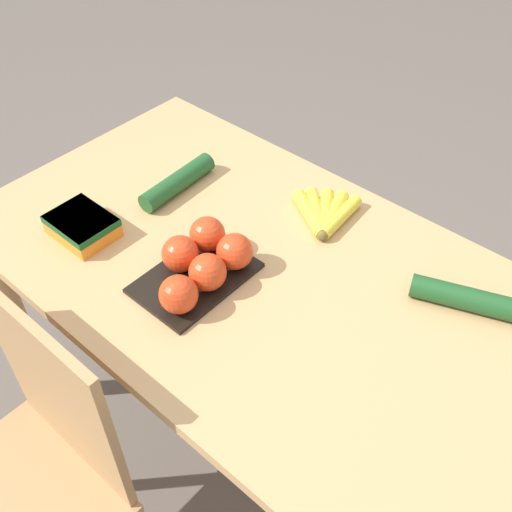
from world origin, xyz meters
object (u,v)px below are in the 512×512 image
(banana_bunch, at_px, (325,215))
(carrot_bag, at_px, (82,225))
(chair, at_px, (33,482))
(cucumber_far, at_px, (467,299))
(cucumber_near, at_px, (178,182))
(tomato_pack, at_px, (201,263))

(banana_bunch, relative_size, carrot_bag, 1.15)
(chair, xyz_separation_m, banana_bunch, (-0.14, -0.84, 0.32))
(banana_bunch, relative_size, cucumber_far, 0.74)
(banana_bunch, bearing_deg, cucumber_near, 23.46)
(chair, xyz_separation_m, carrot_bag, (0.26, -0.41, 0.33))
(cucumber_near, bearing_deg, chair, 107.73)
(banana_bunch, distance_m, carrot_bag, 0.59)
(cucumber_near, xyz_separation_m, cucumber_far, (-0.75, -0.13, 0.00))
(tomato_pack, distance_m, carrot_bag, 0.33)
(cucumber_far, bearing_deg, chair, 56.38)
(chair, relative_size, tomato_pack, 3.46)
(cucumber_near, bearing_deg, tomato_pack, 146.05)
(tomato_pack, xyz_separation_m, cucumber_far, (-0.48, -0.31, -0.02))
(banana_bunch, height_order, tomato_pack, tomato_pack)
(cucumber_far, bearing_deg, tomato_pack, 32.73)
(tomato_pack, height_order, carrot_bag, tomato_pack)
(cucumber_near, bearing_deg, carrot_bag, 80.77)
(tomato_pack, distance_m, cucumber_near, 0.33)
(tomato_pack, height_order, cucumber_far, tomato_pack)
(banana_bunch, distance_m, tomato_pack, 0.35)
(chair, height_order, cucumber_near, chair)
(chair, relative_size, cucumber_near, 3.88)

